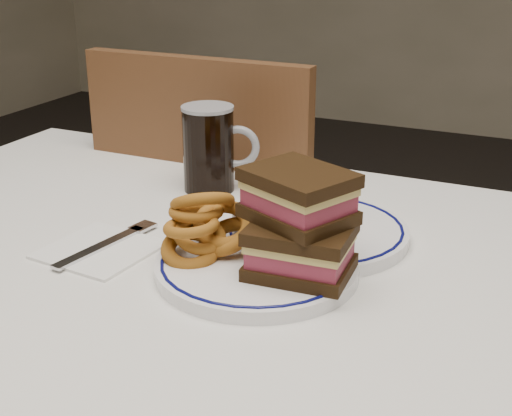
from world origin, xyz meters
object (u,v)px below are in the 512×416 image
at_px(chair_far, 229,256).
at_px(main_plate, 257,266).
at_px(reuben_sandwich, 299,223).
at_px(beer_mug, 210,148).
at_px(far_plate, 315,231).

bearing_deg(chair_far, main_plate, -59.40).
relative_size(chair_far, reuben_sandwich, 6.46).
bearing_deg(chair_far, beer_mug, -69.19).
height_order(beer_mug, far_plate, beer_mug).
bearing_deg(far_plate, reuben_sandwich, -78.52).
bearing_deg(far_plate, main_plate, -102.57).
relative_size(chair_far, beer_mug, 6.84).
bearing_deg(main_plate, chair_far, 120.60).
bearing_deg(reuben_sandwich, chair_far, 125.18).
distance_m(chair_far, main_plate, 0.60).
bearing_deg(reuben_sandwich, beer_mug, 135.56).
xyz_separation_m(chair_far, beer_mug, (0.09, -0.23, 0.31)).
relative_size(reuben_sandwich, far_plate, 0.58).
height_order(chair_far, far_plate, chair_far).
xyz_separation_m(reuben_sandwich, far_plate, (-0.03, 0.13, -0.07)).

